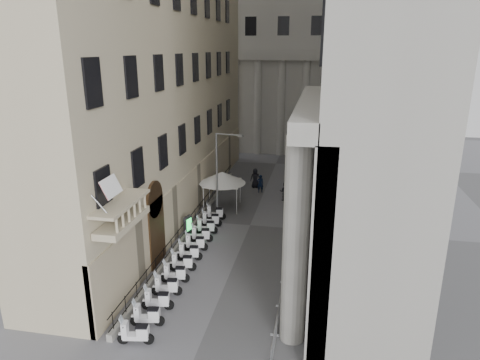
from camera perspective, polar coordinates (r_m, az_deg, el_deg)
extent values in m
cube|color=#B8AD8E|center=(36.18, -10.41, 22.55)|extent=(5.00, 36.00, 34.00)
cube|color=#A2A099|center=(59.98, 6.24, 18.59)|extent=(22.00, 10.00, 30.00)
cylinder|color=white|center=(36.38, -4.88, -2.72)|extent=(0.06, 0.06, 2.22)
cylinder|color=white|center=(35.76, -0.51, -3.02)|extent=(0.06, 0.06, 2.22)
cylinder|color=white|center=(38.96, -3.78, -1.33)|extent=(0.06, 0.06, 2.22)
cylinder|color=white|center=(38.37, 0.31, -1.58)|extent=(0.06, 0.06, 2.22)
cube|color=silver|center=(36.97, -2.23, -0.44)|extent=(3.03, 3.03, 0.12)
cone|color=silver|center=(36.82, -2.24, 0.31)|extent=(4.04, 4.04, 1.01)
cylinder|color=gray|center=(34.45, -3.10, 0.42)|extent=(0.16, 0.16, 7.07)
cylinder|color=gray|center=(33.18, -1.52, 6.08)|extent=(2.11, 0.51, 0.12)
cube|color=gray|center=(32.83, 0.05, 5.89)|extent=(0.47, 0.27, 0.13)
cube|color=black|center=(32.10, -6.96, -6.16)|extent=(0.45, 0.80, 1.62)
cube|color=#19E54C|center=(31.96, -6.79, -5.91)|extent=(0.20, 0.57, 0.90)
imported|color=black|center=(41.44, 2.72, -0.49)|extent=(0.75, 0.61, 1.77)
imported|color=black|center=(39.42, 5.93, -1.56)|extent=(0.85, 0.67, 1.70)
imported|color=black|center=(42.80, 2.05, 0.25)|extent=(1.10, 0.86, 1.98)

